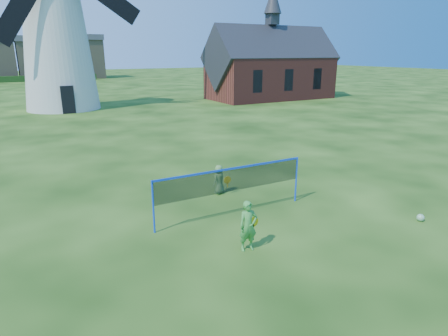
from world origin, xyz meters
name	(u,v)px	position (x,y,z in m)	size (l,w,h in m)	color
ground	(226,221)	(0.00, 0.00, 0.00)	(220.00, 220.00, 0.00)	black
windmill	(56,32)	(-1.18, 27.59, 6.49)	(13.42, 6.17, 18.62)	silver
chapel	(271,68)	(19.67, 25.59, 3.23)	(13.59, 6.59, 11.49)	maroon
badminton_net	(232,181)	(0.35, 0.28, 1.14)	(5.05, 0.05, 1.55)	blue
player_girl	(248,226)	(-0.37, -1.81, 0.66)	(0.68, 0.38, 1.32)	green
player_boy	(219,179)	(0.91, 2.16, 0.53)	(0.66, 0.52, 1.05)	#5A8F45
play_ball	(420,218)	(5.11, -2.83, 0.11)	(0.22, 0.22, 0.22)	green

